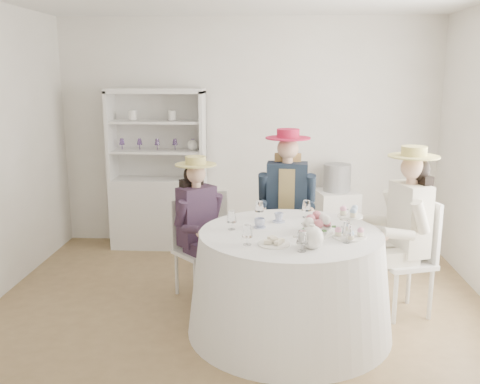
{
  "coord_description": "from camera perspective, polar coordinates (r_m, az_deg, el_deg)",
  "views": [
    {
      "loc": [
        0.24,
        -4.4,
        2.06
      ],
      "look_at": [
        0.0,
        0.1,
        1.05
      ],
      "focal_mm": 40.0,
      "sensor_mm": 36.0,
      "label": 1
    }
  ],
  "objects": [
    {
      "name": "ground",
      "position": [
        4.86,
        -0.06,
        -12.43
      ],
      "size": [
        4.5,
        4.5,
        0.0
      ],
      "primitive_type": "plane",
      "color": "olive",
      "rests_on": "ground"
    },
    {
      "name": "wall_back",
      "position": [
        6.44,
        0.91,
        6.29
      ],
      "size": [
        4.5,
        0.0,
        4.5
      ],
      "primitive_type": "plane",
      "rotation": [
        1.57,
        0.0,
        0.0
      ],
      "color": "silver",
      "rests_on": "ground"
    },
    {
      "name": "wall_front",
      "position": [
        2.51,
        -2.57,
        -3.73
      ],
      "size": [
        4.5,
        0.0,
        4.5
      ],
      "primitive_type": "plane",
      "rotation": [
        -1.57,
        0.0,
        0.0
      ],
      "color": "silver",
      "rests_on": "ground"
    },
    {
      "name": "tea_table",
      "position": [
        4.38,
        5.31,
        -9.5
      ],
      "size": [
        1.65,
        1.65,
        0.83
      ],
      "rotation": [
        0.0,
        0.0,
        0.27
      ],
      "color": "white",
      "rests_on": "ground"
    },
    {
      "name": "hutch",
      "position": [
        6.45,
        -8.61,
        0.03
      ],
      "size": [
        1.21,
        0.67,
        1.88
      ],
      "rotation": [
        0.0,
        0.0,
        -0.23
      ],
      "color": "silver",
      "rests_on": "ground"
    },
    {
      "name": "side_table",
      "position": [
        6.43,
        10.13,
        -2.97
      ],
      "size": [
        0.54,
        0.54,
        0.71
      ],
      "primitive_type": "cube",
      "rotation": [
        0.0,
        0.0,
        0.21
      ],
      "color": "silver",
      "rests_on": "ground"
    },
    {
      "name": "hatbox",
      "position": [
        6.32,
        10.31,
        1.51
      ],
      "size": [
        0.38,
        0.38,
        0.32
      ],
      "primitive_type": "cylinder",
      "rotation": [
        0.0,
        0.0,
        -0.24
      ],
      "color": "black",
      "rests_on": "side_table"
    },
    {
      "name": "guest_left",
      "position": [
        4.93,
        -4.48,
        -2.87
      ],
      "size": [
        0.56,
        0.56,
        1.32
      ],
      "rotation": [
        0.0,
        0.0,
        0.75
      ],
      "color": "silver",
      "rests_on": "ground"
    },
    {
      "name": "guest_mid",
      "position": [
        5.25,
        5.01,
        -0.56
      ],
      "size": [
        0.56,
        0.58,
        1.53
      ],
      "rotation": [
        0.0,
        0.0,
        -0.06
      ],
      "color": "silver",
      "rests_on": "ground"
    },
    {
      "name": "guest_right",
      "position": [
        4.72,
        17.33,
        -3.06
      ],
      "size": [
        0.6,
        0.56,
        1.47
      ],
      "rotation": [
        0.0,
        0.0,
        -1.26
      ],
      "color": "silver",
      "rests_on": "ground"
    },
    {
      "name": "spare_chair",
      "position": [
        5.71,
        -2.92,
        -3.59
      ],
      "size": [
        0.38,
        0.38,
        0.87
      ],
      "rotation": [
        0.0,
        0.0,
        3.09
      ],
      "color": "silver",
      "rests_on": "ground"
    },
    {
      "name": "teacup_a",
      "position": [
        4.33,
        2.11,
        -3.37
      ],
      "size": [
        0.1,
        0.1,
        0.07
      ],
      "primitive_type": "imported",
      "rotation": [
        0.0,
        0.0,
        -0.15
      ],
      "color": "white",
      "rests_on": "tea_table"
    },
    {
      "name": "teacup_b",
      "position": [
        4.5,
        4.16,
        -2.77
      ],
      "size": [
        0.08,
        0.08,
        0.07
      ],
      "primitive_type": "imported",
      "rotation": [
        0.0,
        0.0,
        0.1
      ],
      "color": "white",
      "rests_on": "tea_table"
    },
    {
      "name": "teacup_c",
      "position": [
        4.4,
        8.62,
        -3.24
      ],
      "size": [
        0.09,
        0.09,
        0.07
      ],
      "primitive_type": "imported",
      "rotation": [
        0.0,
        0.0,
        0.01
      ],
      "color": "white",
      "rests_on": "tea_table"
    },
    {
      "name": "flower_bowl",
      "position": [
        4.23,
        8.19,
        -3.95
      ],
      "size": [
        0.25,
        0.25,
        0.06
      ],
      "primitive_type": "imported",
      "rotation": [
        0.0,
        0.0,
        -0.08
      ],
      "color": "white",
      "rests_on": "tea_table"
    },
    {
      "name": "flower_arrangement",
      "position": [
        4.22,
        8.31,
        -3.09
      ],
      "size": [
        0.2,
        0.2,
        0.07
      ],
      "rotation": [
        0.0,
        0.0,
        -0.39
      ],
      "color": "#CC6676",
      "rests_on": "tea_table"
    },
    {
      "name": "table_teapot",
      "position": [
        3.86,
        7.72,
        -4.82
      ],
      "size": [
        0.24,
        0.17,
        0.18
      ],
      "rotation": [
        0.0,
        0.0,
        -0.03
      ],
      "color": "white",
      "rests_on": "tea_table"
    },
    {
      "name": "sandwich_plate",
      "position": [
        3.92,
        3.65,
        -5.45
      ],
      "size": [
        0.24,
        0.24,
        0.05
      ],
      "rotation": [
        0.0,
        0.0,
        -0.12
      ],
      "color": "white",
      "rests_on": "tea_table"
    },
    {
      "name": "cupcake_stand",
      "position": [
        4.14,
        11.61,
        -3.64
      ],
      "size": [
        0.25,
        0.25,
        0.24
      ],
      "rotation": [
        0.0,
        0.0,
        -0.14
      ],
      "color": "white",
      "rests_on": "tea_table"
    },
    {
      "name": "stemware_set",
      "position": [
        4.22,
        5.45,
        -3.29
      ],
      "size": [
        0.99,
        1.0,
        0.15
      ],
      "color": "white",
      "rests_on": "tea_table"
    }
  ]
}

